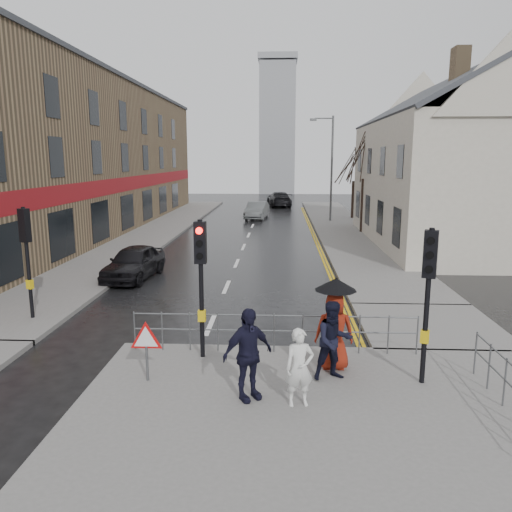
# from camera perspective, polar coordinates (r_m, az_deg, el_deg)

# --- Properties ---
(ground) EXTENTS (120.00, 120.00, 0.00)m
(ground) POSITION_cam_1_polar(r_m,az_deg,el_deg) (12.52, -7.16, -12.23)
(ground) COLOR black
(ground) RESTS_ON ground
(near_pavement) EXTENTS (10.00, 9.00, 0.14)m
(near_pavement) POSITION_cam_1_polar(r_m,az_deg,el_deg) (9.25, 8.63, -20.79)
(near_pavement) COLOR #605E5B
(near_pavement) RESTS_ON ground
(left_pavement) EXTENTS (4.00, 44.00, 0.14)m
(left_pavement) POSITION_cam_1_polar(r_m,az_deg,el_deg) (35.71, -11.12, 3.03)
(left_pavement) COLOR #605E5B
(left_pavement) RESTS_ON ground
(right_pavement) EXTENTS (4.00, 40.00, 0.14)m
(right_pavement) POSITION_cam_1_polar(r_m,az_deg,el_deg) (36.91, 9.69, 3.34)
(right_pavement) COLOR #605E5B
(right_pavement) RESTS_ON ground
(pavement_bridge_right) EXTENTS (4.00, 4.20, 0.14)m
(pavement_bridge_right) POSITION_cam_1_polar(r_m,az_deg,el_deg) (15.75, 19.12, -7.55)
(pavement_bridge_right) COLOR #605E5B
(pavement_bridge_right) RESTS_ON ground
(building_left_terrace) EXTENTS (8.00, 42.00, 10.00)m
(building_left_terrace) POSITION_cam_1_polar(r_m,az_deg,el_deg) (36.17, -20.44, 10.49)
(building_left_terrace) COLOR #7C6547
(building_left_terrace) RESTS_ON ground
(building_right_cream) EXTENTS (9.00, 16.40, 10.10)m
(building_right_cream) POSITION_cam_1_polar(r_m,az_deg,el_deg) (30.95, 21.87, 10.01)
(building_right_cream) COLOR beige
(building_right_cream) RESTS_ON ground
(church_tower) EXTENTS (5.00, 5.00, 18.00)m
(church_tower) POSITION_cam_1_polar(r_m,az_deg,el_deg) (73.43, 2.45, 14.24)
(church_tower) COLOR gray
(church_tower) RESTS_ON ground
(traffic_signal_near_left) EXTENTS (0.28, 0.27, 3.40)m
(traffic_signal_near_left) POSITION_cam_1_polar(r_m,az_deg,el_deg) (11.93, -6.33, -0.98)
(traffic_signal_near_left) COLOR black
(traffic_signal_near_left) RESTS_ON near_pavement
(traffic_signal_near_right) EXTENTS (0.34, 0.33, 3.40)m
(traffic_signal_near_right) POSITION_cam_1_polar(r_m,az_deg,el_deg) (11.05, 19.13, -2.50)
(traffic_signal_near_right) COLOR black
(traffic_signal_near_right) RESTS_ON near_pavement
(traffic_signal_far_left) EXTENTS (0.34, 0.33, 3.40)m
(traffic_signal_far_left) POSITION_cam_1_polar(r_m,az_deg,el_deg) (16.39, -24.78, 1.36)
(traffic_signal_far_left) COLOR black
(traffic_signal_far_left) RESTS_ON left_pavement
(guard_railing_front) EXTENTS (7.14, 0.04, 1.00)m
(guard_railing_front) POSITION_cam_1_polar(r_m,az_deg,el_deg) (12.59, 2.08, -7.82)
(guard_railing_front) COLOR #595B5E
(guard_railing_front) RESTS_ON near_pavement
(warning_sign) EXTENTS (0.80, 0.07, 1.35)m
(warning_sign) POSITION_cam_1_polar(r_m,az_deg,el_deg) (11.21, -12.45, -9.52)
(warning_sign) COLOR #595B5E
(warning_sign) RESTS_ON near_pavement
(street_lamp) EXTENTS (1.83, 0.25, 8.00)m
(street_lamp) POSITION_cam_1_polar(r_m,az_deg,el_deg) (39.49, 8.40, 10.62)
(street_lamp) COLOR #595B5E
(street_lamp) RESTS_ON right_pavement
(tree_near) EXTENTS (2.40, 2.40, 6.58)m
(tree_near) POSITION_cam_1_polar(r_m,az_deg,el_deg) (33.75, 12.30, 11.17)
(tree_near) COLOR #31211B
(tree_near) RESTS_ON right_pavement
(tree_far) EXTENTS (2.40, 2.40, 5.64)m
(tree_far) POSITION_cam_1_polar(r_m,az_deg,el_deg) (41.74, 11.16, 10.17)
(tree_far) COLOR #31211B
(tree_far) RESTS_ON right_pavement
(pedestrian_a) EXTENTS (0.63, 0.47, 1.56)m
(pedestrian_a) POSITION_cam_1_polar(r_m,az_deg,el_deg) (10.02, 4.98, -12.58)
(pedestrian_a) COLOR silver
(pedestrian_a) RESTS_ON near_pavement
(pedestrian_b) EXTENTS (1.01, 0.88, 1.77)m
(pedestrian_b) POSITION_cam_1_polar(r_m,az_deg,el_deg) (11.17, 8.88, -9.55)
(pedestrian_b) COLOR black
(pedestrian_b) RESTS_ON near_pavement
(pedestrian_with_umbrella) EXTENTS (0.96, 0.96, 2.15)m
(pedestrian_with_umbrella) POSITION_cam_1_polar(r_m,az_deg,el_deg) (11.63, 8.98, -7.35)
(pedestrian_with_umbrella) COLOR maroon
(pedestrian_with_umbrella) RESTS_ON near_pavement
(pedestrian_d) EXTENTS (1.18, 1.03, 1.90)m
(pedestrian_d) POSITION_cam_1_polar(r_m,az_deg,el_deg) (10.16, -0.96, -11.16)
(pedestrian_d) COLOR black
(pedestrian_d) RESTS_ON near_pavement
(car_parked) EXTENTS (2.04, 4.21, 1.39)m
(car_parked) POSITION_cam_1_polar(r_m,az_deg,el_deg) (21.36, -13.79, -0.71)
(car_parked) COLOR black
(car_parked) RESTS_ON ground
(car_mid) EXTENTS (2.00, 4.42, 1.41)m
(car_mid) POSITION_cam_1_polar(r_m,az_deg,el_deg) (41.56, 0.10, 5.23)
(car_mid) COLOR #515557
(car_mid) RESTS_ON ground
(car_far) EXTENTS (2.82, 5.51, 1.53)m
(car_far) POSITION_cam_1_polar(r_m,az_deg,el_deg) (52.45, 2.67, 6.50)
(car_far) COLOR black
(car_far) RESTS_ON ground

